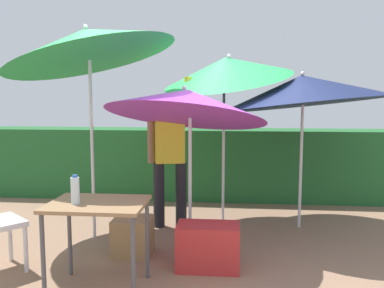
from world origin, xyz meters
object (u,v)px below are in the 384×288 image
person_vendor (170,153)px  umbrella_rainbow (226,69)px  umbrella_navy (187,104)px  bottle_water (75,190)px  umbrella_yellow (303,90)px  crate_cardboard (133,236)px  folding_table (98,213)px  cooler_box (208,247)px  umbrella_orange (88,44)px

person_vendor → umbrella_rainbow: bearing=18.4°
umbrella_rainbow → umbrella_navy: bearing=-116.0°
umbrella_rainbow → bottle_water: (-1.20, -2.03, -1.11)m
umbrella_yellow → crate_cardboard: size_ratio=5.43×
umbrella_yellow → folding_table: umbrella_yellow is taller
umbrella_navy → crate_cardboard: umbrella_navy is taller
umbrella_rainbow → umbrella_navy: umbrella_rainbow is taller
umbrella_navy → person_vendor: bearing=114.9°
umbrella_yellow → person_vendor: size_ratio=1.12×
cooler_box → crate_cardboard: bearing=160.2°
umbrella_rainbow → umbrella_navy: 1.03m
umbrella_rainbow → umbrella_orange: (-1.51, -0.78, 0.22)m
umbrella_rainbow → umbrella_yellow: size_ratio=1.14×
umbrella_rainbow → crate_cardboard: umbrella_rainbow is taller
umbrella_orange → umbrella_navy: 1.28m
cooler_box → bottle_water: bearing=-151.4°
umbrella_yellow → umbrella_navy: bearing=-152.0°
person_vendor → cooler_box: person_vendor is taller
umbrella_orange → umbrella_navy: (1.10, -0.06, -0.65)m
umbrella_rainbow → folding_table: umbrella_rainbow is taller
umbrella_yellow → cooler_box: 2.27m
umbrella_yellow → folding_table: (-1.96, -1.84, -1.05)m
umbrella_orange → person_vendor: (0.82, 0.55, -1.27)m
umbrella_orange → bottle_water: 1.86m
umbrella_rainbow → bottle_water: 2.61m
umbrella_orange → cooler_box: umbrella_orange is taller
umbrella_yellow → person_vendor: (-1.62, -0.10, -0.78)m
umbrella_yellow → bottle_water: bearing=-138.1°
folding_table → bottle_water: bottle_water is taller
umbrella_rainbow → folding_table: size_ratio=3.00×
umbrella_yellow → cooler_box: umbrella_yellow is taller
umbrella_navy → folding_table: (-0.63, -1.13, -0.89)m
umbrella_yellow → bottle_water: size_ratio=8.76×
bottle_water → umbrella_rainbow: bearing=59.5°
cooler_box → folding_table: size_ratio=0.74×
cooler_box → bottle_water: size_ratio=2.46×
umbrella_rainbow → folding_table: 2.58m
umbrella_navy → crate_cardboard: size_ratio=5.04×
folding_table → umbrella_rainbow: bearing=62.2°
umbrella_yellow → cooler_box: size_ratio=3.56×
umbrella_yellow → bottle_water: umbrella_yellow is taller
cooler_box → folding_table: bearing=-150.4°
umbrella_orange → umbrella_yellow: (2.44, 0.65, -0.49)m
cooler_box → crate_cardboard: cooler_box is taller
crate_cardboard → umbrella_navy: bearing=31.9°
cooler_box → umbrella_yellow: bearing=51.2°
umbrella_orange → crate_cardboard: (0.57, -0.39, -2.01)m
umbrella_yellow → umbrella_navy: umbrella_yellow is taller
folding_table → umbrella_navy: bearing=60.9°
umbrella_navy → folding_table: size_ratio=2.44×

